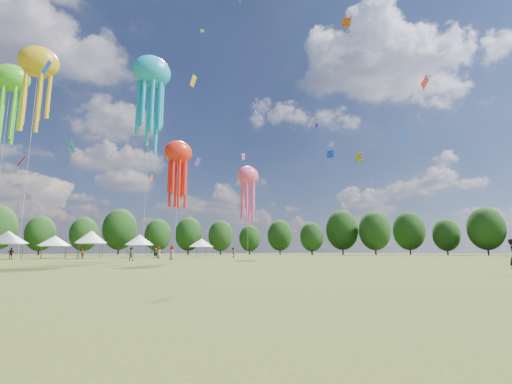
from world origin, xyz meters
TOP-DOWN VIEW (x-y plane):
  - ground at (0.00, 0.00)m, footprint 300.00×300.00m
  - spectator_near at (-4.13, 34.41)m, footprint 0.98×0.90m
  - spectators_far at (2.60, 49.24)m, footprint 34.76×16.56m
  - festival_tents at (-5.15, 55.34)m, footprint 37.22×11.00m
  - show_kites at (-4.01, 37.15)m, footprint 35.36×16.84m
  - small_kites at (-1.13, 41.07)m, footprint 73.81×57.31m
  - treeline at (-3.87, 62.51)m, footprint 201.57×95.24m

SIDE VIEW (x-z plane):
  - ground at x=0.00m, z-range 0.00..0.00m
  - spectator_near at x=-4.13m, z-range 0.00..1.61m
  - spectators_far at x=2.60m, z-range -0.05..1.88m
  - festival_tents at x=-5.15m, z-range 0.88..5.25m
  - treeline at x=-3.87m, z-range -0.17..13.26m
  - show_kites at x=-4.01m, z-range 5.07..35.08m
  - small_kites at x=-1.13m, z-range 8.42..48.92m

